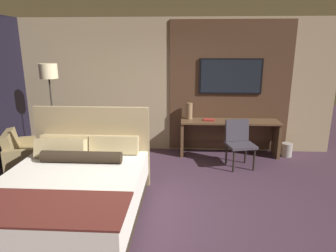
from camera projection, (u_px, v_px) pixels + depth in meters
ground_plane at (149, 209)px, 4.24m from camera, size 16.00×16.00×0.00m
wall_back_tv_panel at (172, 86)px, 6.36m from camera, size 7.20×0.09×2.80m
bed at (71, 192)px, 3.96m from camera, size 1.84×2.24×1.31m
desk at (229, 131)px, 6.26m from camera, size 2.02×0.51×0.74m
tv at (230, 76)px, 6.16m from camera, size 1.29×0.04×0.73m
desk_chair at (239, 139)px, 5.65m from camera, size 0.59×0.59×0.89m
armchair_by_window at (32, 158)px, 5.45m from camera, size 1.09×1.11×0.79m
floor_lamp at (49, 79)px, 5.76m from camera, size 0.34×0.34×1.91m
vase_tall at (189, 111)px, 6.28m from camera, size 0.13×0.13×0.34m
book at (209, 120)px, 6.17m from camera, size 0.24×0.19×0.03m
waste_bin at (287, 150)px, 6.23m from camera, size 0.22×0.22×0.28m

